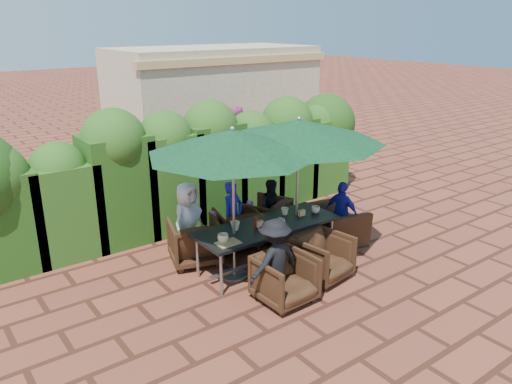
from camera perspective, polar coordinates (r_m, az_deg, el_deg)
ground at (r=8.61m, az=0.38°, el=-8.11°), size 80.00×80.00×0.00m
dining_table at (r=8.25m, az=1.31°, el=-4.21°), size 2.48×0.90×0.75m
umbrella_left at (r=7.43m, az=-2.69°, el=5.66°), size 2.61×2.61×2.46m
umbrella_right at (r=8.23m, az=4.91°, el=6.94°), size 2.84×2.84×2.46m
chair_far_left at (r=8.54m, az=-7.05°, el=-5.39°), size 1.00×0.97×0.83m
chair_far_mid at (r=9.11m, az=-2.16°, el=-3.89°), size 0.90×0.86×0.77m
chair_far_right at (r=9.54m, az=1.14°, el=-2.69°), size 1.01×0.99×0.80m
chair_near_left at (r=7.37m, az=3.35°, el=-9.62°), size 0.79×0.74×0.79m
chair_near_right at (r=8.05m, az=7.66°, el=-7.15°), size 0.88×0.83×0.80m
chair_end_right at (r=9.40m, az=9.26°, el=-3.02°), size 0.89×1.14×0.88m
adult_far_left at (r=8.59m, az=-7.76°, el=-3.32°), size 0.78×0.62×1.38m
adult_far_mid at (r=8.90m, az=-2.66°, el=-2.74°), size 0.54×0.48×1.26m
adult_far_right at (r=9.40m, az=1.90°, el=-1.94°), size 0.64×0.53×1.14m
adult_near_left at (r=7.24m, az=2.12°, el=-7.88°), size 0.85×0.43×1.30m
adult_end_right at (r=9.27m, az=9.77°, el=-2.37°), size 0.47×0.75×1.18m
child_left at (r=8.93m, az=-4.78°, el=-4.49°), size 0.28×0.23×0.76m
child_right at (r=9.46m, az=-0.61°, el=-3.10°), size 0.27×0.23×0.73m
pedestrian_a at (r=12.26m, az=-5.97°, el=3.96°), size 1.51×0.80×1.54m
pedestrian_b at (r=13.00m, az=-2.42°, el=5.67°), size 0.95×0.64×1.87m
pedestrian_c at (r=13.54m, az=1.64°, el=5.61°), size 1.06×0.56×1.60m
cup_a at (r=7.57m, az=-3.78°, el=-5.29°), size 0.17×0.17×0.13m
cup_b at (r=7.99m, az=-2.39°, el=-3.88°), size 0.15×0.15×0.14m
cup_c at (r=8.12m, az=2.77°, el=-3.52°), size 0.17×0.17×0.13m
cup_d at (r=8.62m, az=3.32°, el=-2.20°), size 0.13×0.13×0.12m
cup_e at (r=8.74m, az=6.82°, el=-2.01°), size 0.15×0.15×0.12m
ketchup_bottle at (r=8.09m, az=-0.03°, el=-3.47°), size 0.04×0.04×0.17m
sauce_bottle at (r=8.24m, az=0.66°, el=-3.03°), size 0.04×0.04×0.17m
serving_tray at (r=7.54m, az=-3.19°, el=-5.83°), size 0.35×0.25×0.02m
number_block_left at (r=8.12m, az=0.41°, el=-3.64°), size 0.12×0.06×0.10m
number_block_right at (r=8.60m, az=5.24°, el=-2.39°), size 0.12×0.06×0.10m
hedge_wall at (r=9.89m, az=-8.53°, el=3.47°), size 9.10×1.60×2.50m
building at (r=15.60m, az=-4.86°, el=10.35°), size 6.20×3.08×3.20m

